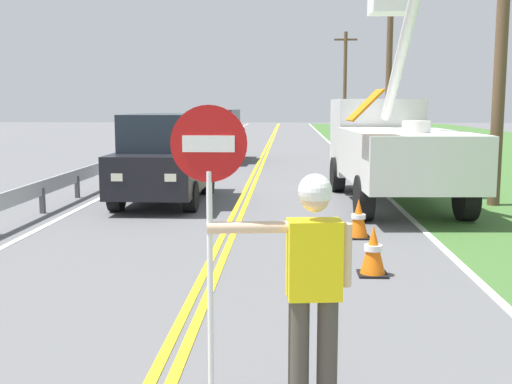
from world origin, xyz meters
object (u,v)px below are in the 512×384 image
at_px(utility_bucket_truck, 390,143).
at_px(stop_sign_paddle, 209,190).
at_px(oncoming_suv_second, 217,135).
at_px(utility_pole_near, 503,17).
at_px(utility_pole_far, 345,81).
at_px(utility_pole_mid, 389,60).
at_px(flagger_worker, 313,277).
at_px(oncoming_suv_nearest, 166,158).
at_px(traffic_cone_lead, 373,251).
at_px(traffic_cone_mid, 358,219).

bearing_deg(utility_bucket_truck, stop_sign_paddle, -105.71).
bearing_deg(stop_sign_paddle, utility_bucket_truck, 74.29).
xyz_separation_m(oncoming_suv_second, utility_pole_near, (7.69, -11.09, 3.20)).
bearing_deg(utility_pole_far, utility_pole_mid, -89.67).
distance_m(flagger_worker, oncoming_suv_nearest, 10.79).
bearing_deg(utility_pole_near, traffic_cone_lead, -119.90).
distance_m(utility_bucket_truck, traffic_cone_lead, 6.97).
relative_size(flagger_worker, utility_pole_far, 0.23).
relative_size(utility_bucket_truck, utility_pole_far, 0.87).
bearing_deg(traffic_cone_mid, traffic_cone_lead, -91.61).
height_order(stop_sign_paddle, utility_bucket_truck, utility_bucket_truck).
bearing_deg(flagger_worker, utility_pole_near, 65.71).
relative_size(oncoming_suv_second, traffic_cone_mid, 6.67).
xyz_separation_m(flagger_worker, utility_pole_far, (4.28, 46.17, 3.08)).
bearing_deg(utility_pole_far, stop_sign_paddle, -96.23).
xyz_separation_m(stop_sign_paddle, oncoming_suv_nearest, (-2.34, 10.42, -0.65)).
bearing_deg(traffic_cone_lead, oncoming_suv_second, 103.24).
bearing_deg(traffic_cone_lead, traffic_cone_mid, 88.39).
relative_size(stop_sign_paddle, oncoming_suv_second, 0.50).
xyz_separation_m(flagger_worker, oncoming_suv_nearest, (-3.10, 10.33, 0.01)).
xyz_separation_m(oncoming_suv_nearest, oncoming_suv_second, (0.00, 10.94, 0.00)).
distance_m(oncoming_suv_second, traffic_cone_mid, 15.50).
bearing_deg(traffic_cone_mid, stop_sign_paddle, -105.78).
xyz_separation_m(oncoming_suv_second, utility_pole_mid, (7.51, 3.75, 3.25)).
bearing_deg(traffic_cone_lead, oncoming_suv_nearest, 122.45).
bearing_deg(stop_sign_paddle, utility_pole_far, 83.77).
xyz_separation_m(stop_sign_paddle, utility_bucket_truck, (3.03, 10.75, -0.30)).
bearing_deg(utility_bucket_truck, flagger_worker, -101.96).
bearing_deg(flagger_worker, utility_pole_mid, 80.01).
distance_m(utility_bucket_truck, utility_pole_mid, 14.80).
bearing_deg(traffic_cone_mid, utility_pole_mid, 79.82).
bearing_deg(oncoming_suv_nearest, traffic_cone_lead, -57.55).
distance_m(flagger_worker, utility_bucket_truck, 10.91).
bearing_deg(traffic_cone_lead, utility_pole_mid, 80.80).
relative_size(utility_pole_mid, utility_pole_far, 1.05).
relative_size(utility_bucket_truck, oncoming_suv_nearest, 1.49).
relative_size(utility_bucket_truck, traffic_cone_lead, 9.86).
relative_size(oncoming_suv_nearest, traffic_cone_mid, 6.60).
distance_m(stop_sign_paddle, traffic_cone_lead, 4.57).
height_order(utility_pole_mid, traffic_cone_lead, utility_pole_mid).
height_order(oncoming_suv_second, utility_pole_far, utility_pole_far).
xyz_separation_m(flagger_worker, traffic_cone_mid, (1.06, 6.35, -0.71)).
bearing_deg(utility_bucket_truck, traffic_cone_mid, -105.61).
height_order(flagger_worker, utility_pole_near, utility_pole_near).
xyz_separation_m(oncoming_suv_nearest, utility_pole_mid, (7.51, 14.69, 3.25)).
xyz_separation_m(flagger_worker, utility_bucket_truck, (2.26, 10.67, 0.36)).
bearing_deg(traffic_cone_lead, flagger_worker, -104.19).
bearing_deg(utility_bucket_truck, traffic_cone_lead, -100.67).
xyz_separation_m(utility_pole_mid, utility_pole_far, (-0.12, 21.15, -0.18)).
bearing_deg(utility_bucket_truck, oncoming_suv_nearest, -176.44).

